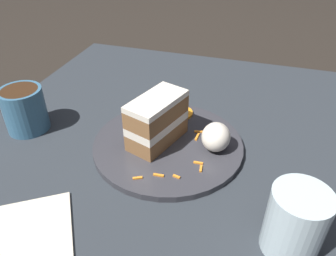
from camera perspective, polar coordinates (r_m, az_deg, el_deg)
ground_plane at (r=0.60m, az=2.45°, el=-8.48°), size 6.00×6.00×0.00m
dining_table at (r=0.60m, az=2.47°, el=-7.74°), size 1.02×0.89×0.02m
plate at (r=0.63m, az=0.00°, el=-2.87°), size 0.29×0.29×0.01m
cake_slice at (r=0.61m, az=-1.92°, el=1.37°), size 0.13×0.10×0.09m
cream_dollop at (r=0.60m, az=8.35°, el=-1.55°), size 0.06×0.05×0.05m
orange_garnish at (r=0.71m, az=2.09°, el=2.66°), size 0.06×0.06×0.01m
carrot_shreds_scatter at (r=0.61m, az=1.16°, el=-3.72°), size 0.20×0.18×0.00m
drinking_glass at (r=0.48m, az=21.10°, el=-15.54°), size 0.08×0.08×0.10m
coffee_mug at (r=0.72m, az=-23.77°, el=3.20°), size 0.08×0.08×0.09m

